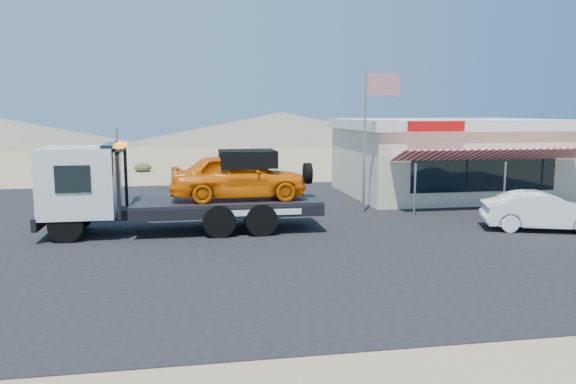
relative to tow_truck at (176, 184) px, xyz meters
name	(u,v)px	position (x,y,z in m)	size (l,w,h in m)	color
ground	(270,241)	(3.08, -2.03, -1.73)	(120.00, 120.00, 0.00)	#8D7850
asphalt_lot	(309,222)	(5.08, 0.97, -1.72)	(32.00, 24.00, 0.02)	black
tow_truck	(176,184)	(0.00, 0.00, 0.00)	(9.61, 2.85, 3.21)	black
white_sedan	(543,211)	(13.10, -2.12, -1.01)	(1.48, 4.23, 1.39)	white
jerky_store	(445,156)	(13.58, 6.95, 0.26)	(10.40, 9.97, 3.90)	beige
flagpole	(370,124)	(8.01, 2.47, 2.04)	(1.55, 0.10, 6.00)	#99999E
distant_hills	(131,131)	(-6.69, 53.12, 0.16)	(126.00, 48.00, 4.20)	#726B59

